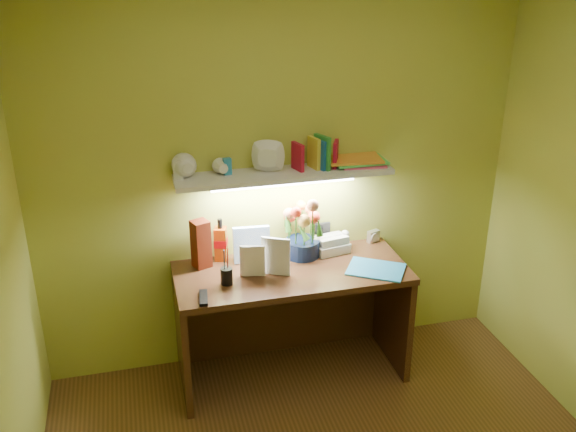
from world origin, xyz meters
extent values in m
cube|color=#35160E|center=(0.00, 1.20, 0.38)|extent=(1.40, 0.60, 0.75)
cube|color=silver|center=(0.62, 1.45, 0.79)|extent=(0.09, 0.06, 0.08)
cube|color=#5C1A0A|center=(-0.52, 1.39, 0.90)|extent=(0.12, 0.12, 0.30)
cylinder|color=black|center=(-0.40, 1.13, 0.84)|extent=(0.08, 0.08, 0.17)
cube|color=black|center=(-0.56, 0.99, 0.76)|extent=(0.06, 0.17, 0.02)
cube|color=#2A88C1|center=(0.49, 1.08, 0.75)|extent=(0.41, 0.38, 0.01)
imported|color=silver|center=(-0.31, 1.20, 0.85)|extent=(0.15, 0.06, 0.20)
imported|color=silver|center=(-0.18, 1.21, 0.87)|extent=(0.16, 0.10, 0.24)
cube|color=silver|center=(0.00, 1.38, 1.30)|extent=(1.30, 0.25, 0.03)
imported|color=silver|center=(-0.56, 1.37, 1.37)|extent=(0.17, 0.17, 0.11)
imported|color=silver|center=(-0.36, 1.38, 1.36)|extent=(0.10, 0.10, 0.09)
imported|color=silver|center=(-0.11, 1.36, 1.34)|extent=(0.25, 0.25, 0.05)
cube|color=silver|center=(-0.61, 1.41, 1.38)|extent=(0.07, 0.06, 0.12)
cube|color=#2A88C1|center=(-0.33, 1.42, 1.36)|extent=(0.05, 0.04, 0.10)
cube|color=#AC102D|center=(0.09, 1.39, 1.40)|extent=(0.05, 0.11, 0.17)
cube|color=gold|center=(0.19, 1.40, 1.41)|extent=(0.05, 0.12, 0.19)
cube|color=#145194|center=(0.21, 1.39, 1.40)|extent=(0.08, 0.13, 0.18)
cube|color=#2D8634|center=(0.23, 1.38, 1.42)|extent=(0.07, 0.13, 0.20)
cube|color=#AC102D|center=(0.32, 1.39, 1.40)|extent=(0.07, 0.11, 0.16)
cube|color=#DB4674|center=(0.49, 1.39, 1.32)|extent=(0.28, 0.22, 0.01)
cube|color=#4DCB5B|center=(0.48, 1.42, 1.34)|extent=(0.32, 0.24, 0.01)
cube|color=orange|center=(0.45, 1.42, 1.35)|extent=(0.35, 0.27, 0.01)
camera|label=1|loc=(-0.87, -2.10, 2.57)|focal=40.00mm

